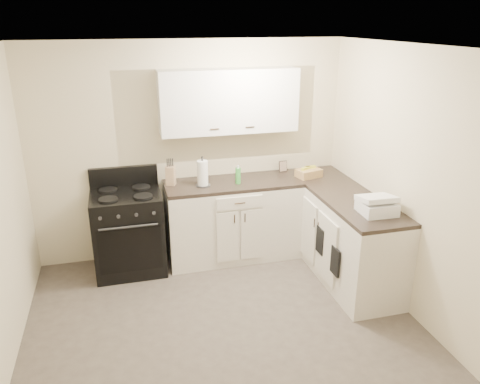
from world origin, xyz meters
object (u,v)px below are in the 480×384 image
object	(u,v)px
knife_block	(171,176)
paper_towel	(203,173)
stove	(129,232)
countertop_grill	(377,207)
wicker_basket	(309,173)

from	to	relation	value
knife_block	paper_towel	distance (m)	0.37
stove	countertop_grill	distance (m)	2.68
wicker_basket	paper_towel	bearing A→B (deg)	179.35
stove	countertop_grill	size ratio (longest dim) A/B	2.83
paper_towel	knife_block	bearing A→B (deg)	159.86
knife_block	wicker_basket	world-z (taller)	knife_block
stove	paper_towel	bearing A→B (deg)	-0.98
stove	paper_towel	distance (m)	1.06
stove	countertop_grill	bearing A→B (deg)	-27.72
stove	knife_block	distance (m)	0.79
stove	countertop_grill	xyz separation A→B (m)	(2.32, -1.22, 0.54)
knife_block	countertop_grill	distance (m)	2.25
wicker_basket	countertop_grill	world-z (taller)	countertop_grill
knife_block	countertop_grill	world-z (taller)	knife_block
stove	knife_block	world-z (taller)	knife_block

